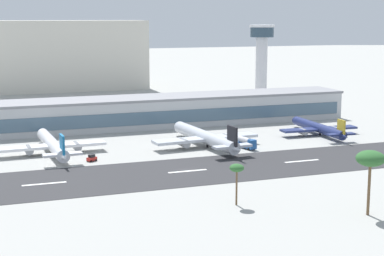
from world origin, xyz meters
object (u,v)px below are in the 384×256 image
object	(u,v)px
control_tower	(262,54)
distant_hotel_block	(58,55)
airliner_blue_tail_gate_0	(53,145)
airliner_gold_tail_gate_2	(320,129)
service_baggage_tug_1	(92,158)
service_fuel_truck_0	(246,143)
palm_tree_1	(237,169)
airliner_black_tail_gate_1	(207,138)
palm_tree_0	(370,159)
terminal_building	(165,111)

from	to	relation	value
control_tower	distant_hotel_block	xyz separation A→B (m)	(-87.82, 105.69, -4.79)
airliner_blue_tail_gate_0	airliner_gold_tail_gate_2	distance (m)	101.26
airliner_blue_tail_gate_0	service_baggage_tug_1	bearing A→B (deg)	-146.25
service_fuel_truck_0	palm_tree_1	bearing A→B (deg)	-40.16
distant_hotel_block	airliner_gold_tail_gate_2	world-z (taller)	distant_hotel_block
airliner_black_tail_gate_1	service_fuel_truck_0	world-z (taller)	airliner_black_tail_gate_1
airliner_black_tail_gate_1	palm_tree_0	bearing A→B (deg)	-179.89
palm_tree_0	palm_tree_1	size ratio (longest dim) A/B	1.48
terminal_building	airliner_gold_tail_gate_2	world-z (taller)	terminal_building
airliner_black_tail_gate_1	service_baggage_tug_1	distance (m)	42.84
airliner_blue_tail_gate_0	control_tower	bearing A→B (deg)	-57.19
control_tower	airliner_blue_tail_gate_0	world-z (taller)	control_tower
distant_hotel_block	airliner_blue_tail_gate_0	size ratio (longest dim) A/B	2.33
palm_tree_1	service_fuel_truck_0	bearing A→B (deg)	63.14
distant_hotel_block	airliner_blue_tail_gate_0	world-z (taller)	distant_hotel_block
airliner_blue_tail_gate_0	service_fuel_truck_0	world-z (taller)	airliner_blue_tail_gate_0
terminal_building	airliner_black_tail_gate_1	size ratio (longest dim) A/B	3.21
service_fuel_truck_0	service_baggage_tug_1	world-z (taller)	service_fuel_truck_0
palm_tree_0	airliner_gold_tail_gate_2	bearing A→B (deg)	65.03
terminal_building	airliner_blue_tail_gate_0	xyz separation A→B (m)	(-52.13, -41.77, -3.13)
palm_tree_0	palm_tree_1	world-z (taller)	palm_tree_0
control_tower	service_fuel_truck_0	xyz separation A→B (m)	(-51.73, -94.39, -24.19)
control_tower	palm_tree_1	xyz separation A→B (m)	(-81.56, -153.28, -17.29)
distant_hotel_block	airliner_black_tail_gate_1	xyz separation A→B (m)	(24.12, -193.32, -18.11)
terminal_building	palm_tree_0	distance (m)	131.69
service_fuel_truck_0	service_baggage_tug_1	bearing A→B (deg)	-102.50
airliner_gold_tail_gate_2	palm_tree_0	xyz separation A→B (m)	(-41.40, -88.89, 10.46)
service_baggage_tug_1	distant_hotel_block	bearing A→B (deg)	-126.92
service_baggage_tug_1	terminal_building	bearing A→B (deg)	-158.77
palm_tree_0	distant_hotel_block	bearing A→B (deg)	96.55
terminal_building	airliner_black_tail_gate_1	bearing A→B (deg)	-89.85
airliner_black_tail_gate_1	service_fuel_truck_0	distance (m)	13.81
control_tower	airliner_black_tail_gate_1	size ratio (longest dim) A/B	0.82
airliner_black_tail_gate_1	palm_tree_1	bearing A→B (deg)	159.67
airliner_gold_tail_gate_2	service_fuel_truck_0	bearing A→B (deg)	110.08
terminal_building	airliner_blue_tail_gate_0	size ratio (longest dim) A/B	3.46
airliner_blue_tail_gate_0	terminal_building	bearing A→B (deg)	-53.47
airliner_gold_tail_gate_2	service_fuel_truck_0	world-z (taller)	airliner_gold_tail_gate_2
service_baggage_tug_1	palm_tree_1	world-z (taller)	palm_tree_1
control_tower	service_fuel_truck_0	world-z (taller)	control_tower
control_tower	service_baggage_tug_1	size ratio (longest dim) A/B	11.53
control_tower	distant_hotel_block	distance (m)	137.50
service_fuel_truck_0	palm_tree_1	size ratio (longest dim) A/B	0.86
control_tower	palm_tree_1	world-z (taller)	control_tower
service_baggage_tug_1	palm_tree_1	size ratio (longest dim) A/B	0.35
distant_hotel_block	airliner_black_tail_gate_1	distance (m)	195.66
terminal_building	airliner_black_tail_gate_1	distance (m)	48.35
distant_hotel_block	airliner_gold_tail_gate_2	bearing A→B (deg)	-68.69
terminal_building	control_tower	xyz separation A→B (m)	(63.83, 39.37, 20.01)
service_fuel_truck_0	palm_tree_1	world-z (taller)	palm_tree_1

